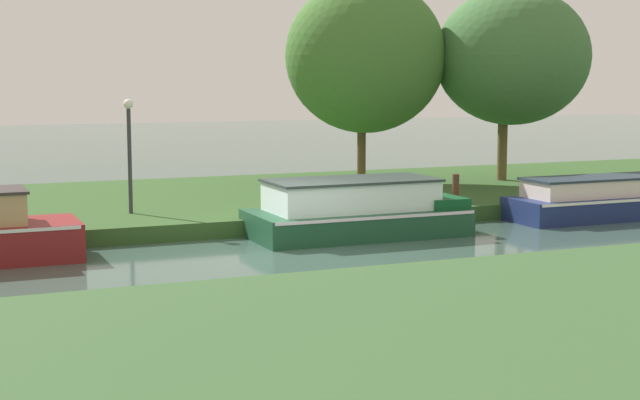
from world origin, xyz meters
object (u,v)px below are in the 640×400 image
at_px(forest_narrowboat, 357,211).
at_px(willow_tree_centre, 366,56).
at_px(mooring_post_far, 456,189).
at_px(lamp_post, 129,141).
at_px(mooring_post_near, 344,194).
at_px(willow_tree_right, 513,57).
at_px(navy_cruiser, 617,199).

xyz_separation_m(forest_narrowboat, willow_tree_centre, (3.41, 6.67, 3.79)).
bearing_deg(mooring_post_far, lamp_post, 169.91).
relative_size(mooring_post_near, mooring_post_far, 1.01).
xyz_separation_m(lamp_post, mooring_post_far, (8.35, -1.49, -1.38)).
bearing_deg(lamp_post, willow_tree_right, 11.06).
bearing_deg(lamp_post, navy_cruiser, -13.73).
distance_m(navy_cruiser, lamp_post, 12.91).
xyz_separation_m(navy_cruiser, mooring_post_far, (-4.08, 1.55, 0.29)).
bearing_deg(lamp_post, forest_narrowboat, -32.68).
relative_size(willow_tree_centre, mooring_post_near, 8.05).
height_order(willow_tree_centre, mooring_post_far, willow_tree_centre).
relative_size(forest_narrowboat, willow_tree_right, 0.82).
bearing_deg(forest_narrowboat, willow_tree_right, 34.55).
bearing_deg(forest_narrowboat, mooring_post_near, 77.54).
relative_size(willow_tree_centre, mooring_post_far, 8.16).
xyz_separation_m(navy_cruiser, lamp_post, (-12.43, 3.04, 1.67)).
relative_size(lamp_post, mooring_post_far, 3.59).
bearing_deg(willow_tree_centre, mooring_post_far, -87.75).
xyz_separation_m(forest_narrowboat, navy_cruiser, (7.70, -0.00, -0.10)).
bearing_deg(lamp_post, willow_tree_centre, 24.02).
bearing_deg(mooring_post_near, mooring_post_far, 0.00).
bearing_deg(mooring_post_near, forest_narrowboat, -102.46).
relative_size(willow_tree_right, mooring_post_near, 7.80).
distance_m(navy_cruiser, willow_tree_centre, 8.83).
bearing_deg(willow_tree_right, mooring_post_far, -138.01).
bearing_deg(navy_cruiser, lamp_post, 166.27).
xyz_separation_m(lamp_post, mooring_post_near, (5.08, -1.49, -1.38)).
height_order(willow_tree_centre, mooring_post_near, willow_tree_centre).
bearing_deg(willow_tree_centre, navy_cruiser, -57.28).
height_order(forest_narrowboat, mooring_post_near, forest_narrowboat).
relative_size(forest_narrowboat, navy_cruiser, 0.79).
height_order(willow_tree_centre, lamp_post, willow_tree_centre).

